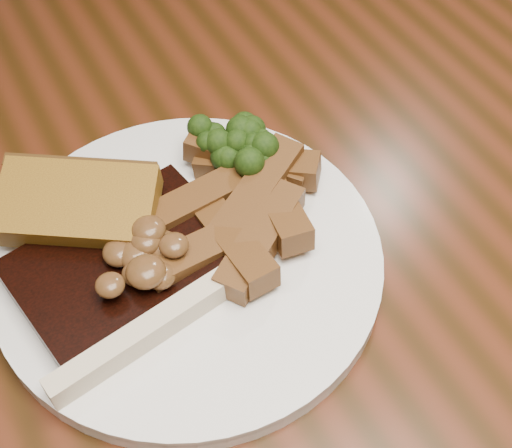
{
  "coord_description": "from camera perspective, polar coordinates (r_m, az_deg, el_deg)",
  "views": [
    {
      "loc": [
        -0.16,
        -0.29,
        1.18
      ],
      "look_at": [
        -0.01,
        -0.01,
        0.78
      ],
      "focal_mm": 50.0,
      "sensor_mm": 36.0,
      "label": 1
    }
  ],
  "objects": [
    {
      "name": "mushroom_pile",
      "position": [
        0.48,
        -9.55,
        -1.91
      ],
      "size": [
        0.08,
        0.08,
        0.03
      ],
      "primitive_type": null,
      "color": "brown",
      "rests_on": "steak"
    },
    {
      "name": "garlic_bread",
      "position": [
        0.54,
        -13.66,
        0.09
      ],
      "size": [
        0.13,
        0.11,
        0.02
      ],
      "primitive_type": "cube",
      "rotation": [
        0.0,
        0.0,
        -0.57
      ],
      "color": "olive",
      "rests_on": "plate"
    },
    {
      "name": "broccoli_cluster",
      "position": [
        0.56,
        -2.02,
        6.49
      ],
      "size": [
        0.07,
        0.07,
        0.04
      ],
      "primitive_type": null,
      "color": "#233C0D",
      "rests_on": "plate"
    },
    {
      "name": "steak_bone",
      "position": [
        0.48,
        -7.76,
        -8.24
      ],
      "size": [
        0.16,
        0.04,
        0.02
      ],
      "primitive_type": "cube",
      "rotation": [
        0.0,
        0.0,
        0.18
      ],
      "color": "beige",
      "rests_on": "plate"
    },
    {
      "name": "potato_wedges",
      "position": [
        0.53,
        -0.69,
        0.76
      ],
      "size": [
        0.12,
        0.12,
        0.02
      ],
      "primitive_type": null,
      "color": "brown",
      "rests_on": "plate"
    },
    {
      "name": "dining_table",
      "position": [
        0.62,
        0.39,
        -5.86
      ],
      "size": [
        1.6,
        0.9,
        0.75
      ],
      "color": "#451D0D",
      "rests_on": "ground"
    },
    {
      "name": "plate",
      "position": [
        0.52,
        -5.4,
        -2.97
      ],
      "size": [
        0.31,
        0.31,
        0.01
      ],
      "primitive_type": "cylinder",
      "rotation": [
        0.0,
        0.0,
        -0.1
      ],
      "color": "white",
      "rests_on": "dining_table"
    },
    {
      "name": "chair_far",
      "position": [
        1.2,
        -7.3,
        14.94
      ],
      "size": [
        0.47,
        0.47,
        0.86
      ],
      "rotation": [
        0.0,
        0.0,
        3.32
      ],
      "color": "black",
      "rests_on": "ground"
    },
    {
      "name": "steak",
      "position": [
        0.5,
        -10.08,
        -3.66
      ],
      "size": [
        0.17,
        0.14,
        0.02
      ],
      "primitive_type": "cube",
      "rotation": [
        0.0,
        0.0,
        0.18
      ],
      "color": "black",
      "rests_on": "plate"
    }
  ]
}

